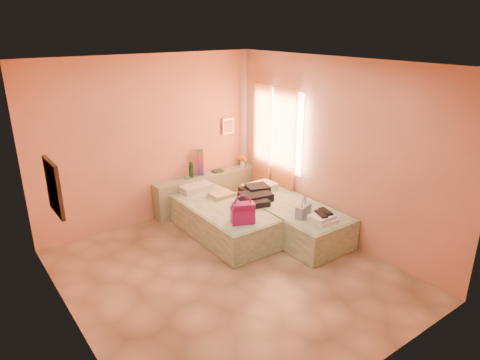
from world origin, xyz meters
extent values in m
plane|color=tan|center=(0.00, 0.00, 0.00)|extent=(4.50, 4.50, 0.00)
cube|color=#E9997C|center=(0.00, 2.25, 1.40)|extent=(4.00, 0.02, 2.80)
cube|color=#E9997C|center=(-2.00, 0.00, 1.40)|extent=(0.02, 4.50, 2.80)
cube|color=#E9997C|center=(2.00, 0.00, 1.40)|extent=(0.02, 4.50, 2.80)
cube|color=beige|center=(0.00, 0.00, 2.80)|extent=(4.00, 4.50, 0.02)
cube|color=#EBB792|center=(1.98, 1.25, 1.50)|extent=(0.02, 1.10, 1.40)
cube|color=orange|center=(1.94, 1.10, 1.15)|extent=(0.05, 0.55, 2.20)
cube|color=orange|center=(1.94, 1.70, 1.15)|extent=(0.05, 0.45, 2.20)
cube|color=#312216|center=(-1.97, 0.40, 1.60)|extent=(0.04, 0.50, 0.60)
cube|color=gold|center=(1.55, 2.22, 1.45)|extent=(0.25, 0.04, 0.30)
cube|color=gray|center=(0.98, 2.10, 0.33)|extent=(2.05, 0.30, 0.65)
cube|color=beige|center=(0.60, 1.05, 0.25)|extent=(0.92, 2.01, 0.50)
cube|color=beige|center=(1.50, 0.40, 0.25)|extent=(0.92, 2.01, 0.50)
cylinder|color=#153A21|center=(0.67, 2.12, 0.79)|extent=(0.08, 0.08, 0.28)
cube|color=#9C1361|center=(0.88, 2.15, 0.89)|extent=(0.14, 0.14, 0.48)
cylinder|color=#447C60|center=(0.60, 2.12, 0.67)|extent=(0.16, 0.16, 0.03)
cube|color=#234326|center=(1.22, 2.10, 0.67)|extent=(0.20, 0.15, 0.03)
cube|color=white|center=(1.81, 2.11, 0.77)|extent=(0.20, 0.20, 0.24)
cube|color=#9C1361|center=(0.50, 0.35, 0.66)|extent=(0.38, 0.31, 0.32)
cube|color=tan|center=(0.82, 1.37, 0.53)|extent=(0.37, 0.30, 0.06)
cube|color=black|center=(1.22, 0.90, 0.58)|extent=(0.62, 0.62, 0.16)
cube|color=#4357A1|center=(1.35, -0.02, 0.59)|extent=(0.31, 0.20, 0.18)
cube|color=white|center=(1.47, -0.32, 0.55)|extent=(0.37, 0.32, 0.10)
cube|color=black|center=(1.52, -0.29, 0.61)|extent=(0.28, 0.31, 0.03)
camera|label=1|loc=(-2.88, -4.17, 3.24)|focal=32.00mm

